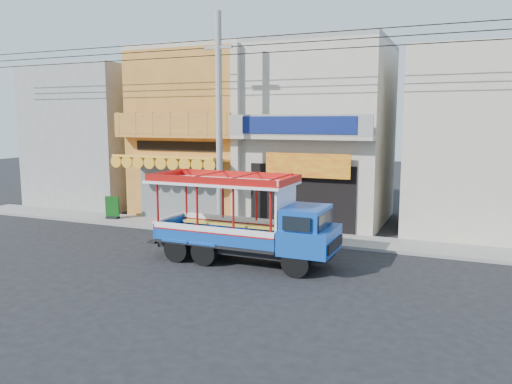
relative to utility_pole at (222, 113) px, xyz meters
The scene contains 12 objects.
ground 6.08m from the utility_pole, 75.53° to the right, with size 90.00×90.00×0.00m, color black.
sidewalk 5.09m from the utility_pole, 39.41° to the left, with size 30.00×2.00×0.12m, color slate.
shophouse_left 5.70m from the utility_pole, 124.03° to the left, with size 6.00×7.50×8.24m.
shophouse_right 5.54m from the utility_pole, 58.56° to the left, with size 6.00×6.75×8.24m.
party_pilaster 1.87m from the utility_pole, 95.46° to the left, with size 0.35×0.30×8.00m, color #AFA690.
filler_building_left 11.25m from the utility_pole, 155.15° to the left, with size 6.00×6.00×7.60m, color gray.
filler_building_right 10.98m from the utility_pole, 25.50° to the left, with size 6.00×6.00×7.60m, color #AFA690.
utility_pole is the anchor object (origin of this frame).
songthaew_truck 5.71m from the utility_pole, 49.51° to the right, with size 6.37×2.23×2.96m.
green_sign 7.64m from the utility_pole, behind, with size 0.69×0.40×1.06m.
potted_plant_a 5.07m from the utility_pole, 26.02° to the left, with size 0.86×0.74×0.95m, color #2B641C.
potted_plant_b 5.39m from the utility_pole, 15.23° to the left, with size 0.59×0.48×1.07m, color #2B641C.
Camera 1 is at (8.24, -14.91, 4.73)m, focal length 35.00 mm.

